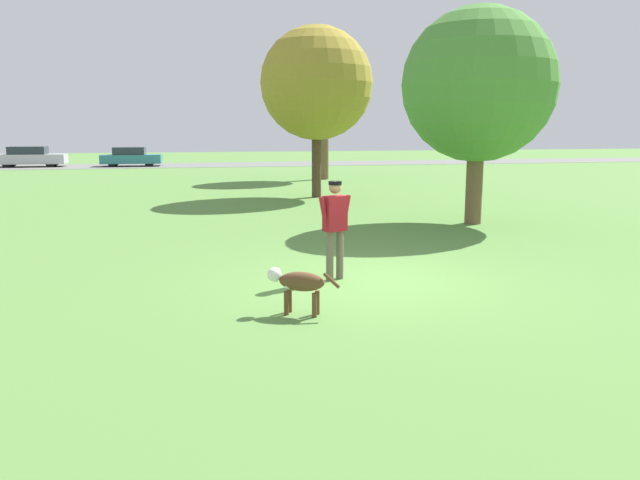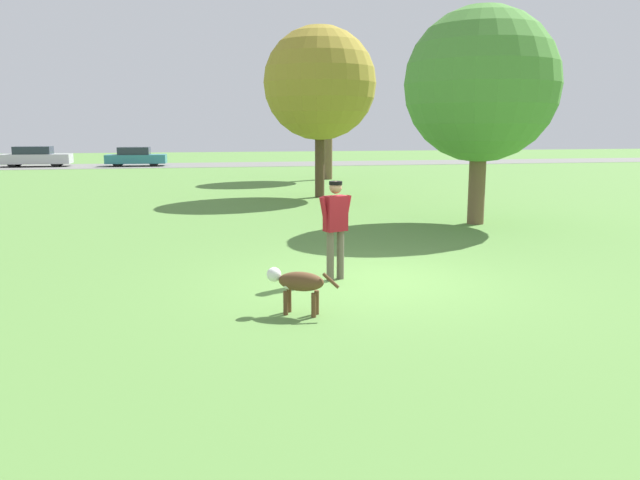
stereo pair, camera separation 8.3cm
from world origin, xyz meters
name	(u,v)px [view 1 (the left image)]	position (x,y,z in m)	size (l,w,h in m)	color
ground_plane	(368,281)	(0.00, 0.00, 0.00)	(120.00, 120.00, 0.00)	#56843D
far_road_strip	(227,165)	(0.00, 35.65, 0.01)	(120.00, 6.00, 0.01)	slate
person	(335,222)	(-0.54, 0.26, 1.03)	(0.65, 0.35, 1.74)	#665B4C
dog	(298,283)	(-1.55, -1.66, 0.47)	(1.02, 0.61, 0.67)	brown
frisbee	(294,278)	(-1.22, 0.50, 0.01)	(0.25, 0.25, 0.02)	yellow
tree_near_right	(479,85)	(4.79, 5.80, 3.77)	(4.16, 4.16, 5.87)	brown
tree_far_right	(324,70)	(4.08, 21.57, 5.50)	(3.79, 3.79, 7.45)	brown
tree_mid_center	(316,84)	(1.92, 13.33, 4.28)	(4.24, 4.24, 6.41)	#4C3826
parked_car_silver	(30,157)	(-13.30, 35.98, 0.68)	(4.58, 1.76, 1.39)	#B7B7BC
parked_car_teal	(131,157)	(-6.60, 35.25, 0.64)	(4.13, 1.94, 1.32)	teal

